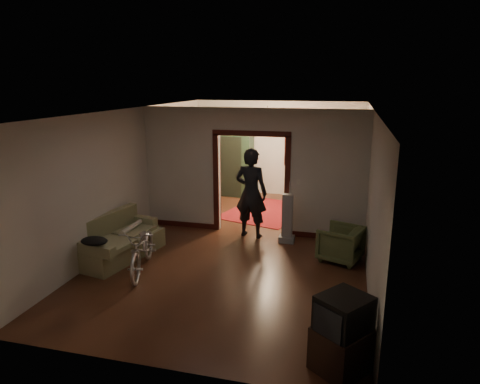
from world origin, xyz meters
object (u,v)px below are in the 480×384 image
(sofa, at_px, (120,237))
(armchair, at_px, (340,243))
(desk, at_px, (318,187))
(locker, at_px, (237,166))
(person, at_px, (251,193))
(bicycle, at_px, (143,248))

(sofa, distance_m, armchair, 4.27)
(sofa, xyz_separation_m, desk, (3.41, 5.10, -0.02))
(locker, distance_m, desk, 2.45)
(armchair, height_order, person, person)
(armchair, height_order, desk, desk)
(desk, bearing_deg, armchair, -70.28)
(locker, bearing_deg, desk, 3.93)
(sofa, bearing_deg, bicycle, -21.22)
(locker, height_order, desk, locker)
(locker, bearing_deg, person, -66.17)
(sofa, relative_size, locker, 1.01)
(armchair, distance_m, desk, 4.26)
(person, bearing_deg, desk, -102.22)
(sofa, xyz_separation_m, armchair, (4.17, 0.91, -0.08))
(bicycle, height_order, person, person)
(armchair, distance_m, locker, 5.28)
(sofa, relative_size, person, 0.93)
(person, distance_m, desk, 3.57)
(sofa, height_order, person, person)
(desk, bearing_deg, sofa, -114.25)
(bicycle, distance_m, locker, 5.60)
(bicycle, distance_m, desk, 6.18)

